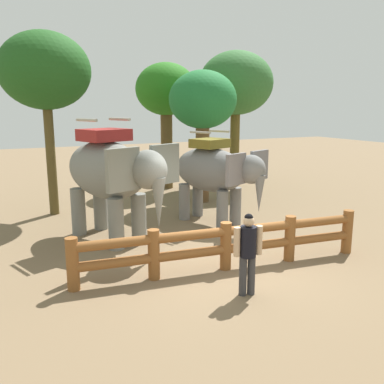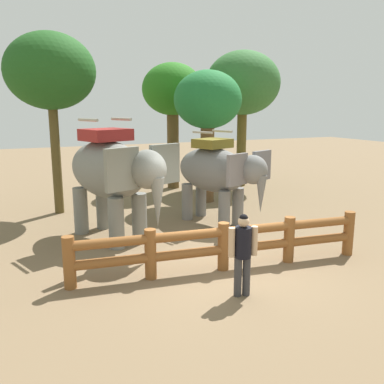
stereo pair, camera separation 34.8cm
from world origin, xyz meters
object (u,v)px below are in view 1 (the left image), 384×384
Objects in this scene: tree_back_center at (45,72)px; tourist_woman_in_black at (248,249)px; elephant_center at (215,172)px; tree_far_left at (203,103)px; log_fence at (226,243)px; tree_deep_back at (236,84)px; tree_far_right at (166,93)px; elephant_near_left at (111,173)px.

tourist_woman_in_black is at bearing -72.68° from tree_back_center.
tree_far_left is at bearing 70.08° from elephant_center.
log_fence is 10.52m from tree_deep_back.
tree_far_left is (2.79, 7.28, 2.67)m from tourist_woman_in_black.
tourist_woman_in_black is 0.30× the size of tree_far_right.
elephant_center is (3.18, 0.26, -0.23)m from elephant_near_left.
log_fence is at bearing -61.11° from elephant_near_left.
tree_far_left is at bearing -140.79° from tree_deep_back.
tree_far_right is (0.81, 5.72, 2.47)m from elephant_center.
tourist_woman_in_black is 8.89m from tree_back_center.
tree_far_left is 0.90× the size of tree_far_right.
tree_deep_back is (5.27, 8.27, 3.79)m from log_fence.
elephant_near_left is 0.80× the size of tree_far_left.
tree_back_center is 0.99× the size of tree_deep_back.
tree_far_left is at bearing -86.31° from tree_far_right.
tourist_woman_in_black is at bearing -120.20° from tree_deep_back.
tree_far_right is (3.99, 5.98, 2.24)m from elephant_near_left.
elephant_center is at bearing -126.85° from tree_deep_back.
tree_back_center is 8.16m from tree_deep_back.
elephant_near_left is at bearing 108.10° from tourist_woman_in_black.
tree_deep_back reaches higher than tree_far_right.
elephant_near_left is at bearing -73.63° from tree_back_center.
elephant_center is 6.86m from tree_deep_back.
tree_far_right is at bearing 56.28° from elephant_near_left.
tourist_woman_in_black is at bearing -71.90° from elephant_near_left.
tree_far_left is at bearing 69.01° from tourist_woman_in_black.
elephant_near_left is 5.46m from tree_far_left.
log_fence is 9.90m from tree_far_right.
tree_deep_back is (6.93, 5.27, 2.60)m from elephant_near_left.
tree_deep_back reaches higher than tree_far_left.
elephant_near_left is (-1.66, 3.01, 1.18)m from log_fence.
tree_deep_back is at bearing 57.48° from log_fence.
elephant_center is at bearing 68.36° from tourist_woman_in_black.
tourist_woman_in_black is 11.01m from tree_far_right.
elephant_near_left is 0.65× the size of tree_deep_back.
log_fence is 8.06m from tree_back_center.
elephant_near_left is 4.55m from tree_back_center.
elephant_near_left is at bearing -144.15° from tree_far_left.
tree_far_right reaches higher than tree_far_left.
elephant_center is 2.10× the size of tourist_woman_in_black.
tree_far_right is at bearing 75.45° from log_fence.
tree_far_right reaches higher than log_fence.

